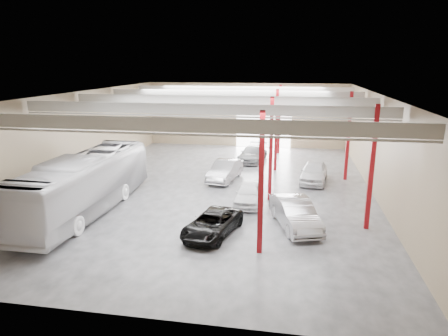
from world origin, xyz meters
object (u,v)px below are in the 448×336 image
(coach_bus, at_px, (85,184))
(car_row_b, at_px, (225,170))
(car_row_c, at_px, (253,154))
(car_right_near, at_px, (295,213))
(black_sedan, at_px, (212,224))
(car_right_far, at_px, (314,172))
(car_row_a, at_px, (249,193))

(coach_bus, bearing_deg, car_row_b, 49.53)
(car_row_c, distance_m, car_right_near, 15.99)
(black_sedan, distance_m, car_right_near, 4.79)
(black_sedan, distance_m, car_row_c, 17.36)
(car_right_near, height_order, car_right_far, car_right_near)
(coach_bus, xyz_separation_m, car_row_c, (8.91, 15.22, -1.08))
(black_sedan, bearing_deg, car_right_near, 36.79)
(car_row_a, height_order, car_right_near, car_right_near)
(car_row_a, xyz_separation_m, car_right_near, (3.00, -3.48, 0.10))
(car_row_a, distance_m, car_row_c, 12.04)
(car_right_far, bearing_deg, car_right_near, -91.35)
(coach_bus, height_order, car_row_b, coach_bus)
(car_right_far, bearing_deg, car_row_c, 139.12)
(car_right_near, bearing_deg, car_row_a, 112.46)
(coach_bus, height_order, car_right_near, coach_bus)
(car_right_far, bearing_deg, car_row_b, -166.98)
(coach_bus, relative_size, car_row_b, 2.70)
(coach_bus, height_order, black_sedan, coach_bus)
(car_right_near, relative_size, car_right_far, 1.05)
(car_row_c, bearing_deg, car_right_near, -67.27)
(car_row_a, bearing_deg, car_right_far, 53.78)
(car_row_c, bearing_deg, car_right_far, -40.10)
(coach_bus, distance_m, car_right_near, 12.94)
(coach_bus, relative_size, car_row_a, 3.04)
(black_sedan, bearing_deg, car_row_b, 109.72)
(black_sedan, xyz_separation_m, car_right_far, (5.86, 11.22, 0.18))
(black_sedan, xyz_separation_m, car_row_c, (0.42, 17.35, 0.10))
(car_row_b, bearing_deg, car_row_c, 86.56)
(car_row_a, distance_m, car_right_near, 4.60)
(car_row_c, distance_m, car_right_far, 8.20)
(coach_bus, height_order, car_row_a, coach_bus)
(black_sedan, relative_size, car_row_a, 1.07)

